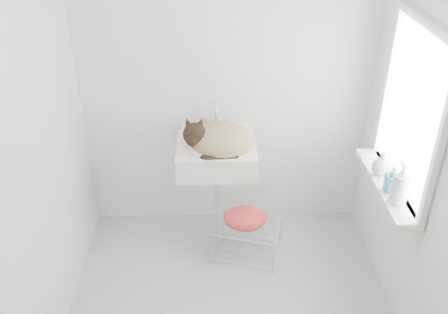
{
  "coord_description": "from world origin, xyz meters",
  "views": [
    {
      "loc": [
        -0.12,
        -2.42,
        2.62
      ],
      "look_at": [
        -0.03,
        0.5,
        0.88
      ],
      "focal_mm": 39.44,
      "sensor_mm": 36.0,
      "label": 1
    }
  ],
  "objects_px": {
    "wire_rack": "(247,239)",
    "bottle_a": "(397,203)",
    "bottle_b": "(390,191)",
    "bottle_c": "(380,174)",
    "sink": "(216,144)",
    "cat": "(218,140)"
  },
  "relations": [
    {
      "from": "wire_rack",
      "to": "bottle_a",
      "type": "height_order",
      "value": "bottle_a"
    },
    {
      "from": "bottle_c",
      "to": "bottle_a",
      "type": "bearing_deg",
      "value": -90.0
    },
    {
      "from": "wire_rack",
      "to": "bottle_c",
      "type": "bearing_deg",
      "value": -12.58
    },
    {
      "from": "sink",
      "to": "wire_rack",
      "type": "height_order",
      "value": "sink"
    },
    {
      "from": "cat",
      "to": "bottle_c",
      "type": "height_order",
      "value": "cat"
    },
    {
      "from": "sink",
      "to": "bottle_c",
      "type": "xyz_separation_m",
      "value": [
        1.08,
        -0.44,
        0.0
      ]
    },
    {
      "from": "wire_rack",
      "to": "bottle_b",
      "type": "height_order",
      "value": "bottle_b"
    },
    {
      "from": "bottle_a",
      "to": "cat",
      "type": "bearing_deg",
      "value": 144.99
    },
    {
      "from": "bottle_c",
      "to": "bottle_b",
      "type": "bearing_deg",
      "value": -90.0
    },
    {
      "from": "cat",
      "to": "bottle_a",
      "type": "distance_m",
      "value": 1.31
    },
    {
      "from": "sink",
      "to": "bottle_a",
      "type": "relative_size",
      "value": 2.51
    },
    {
      "from": "bottle_a",
      "to": "bottle_b",
      "type": "bearing_deg",
      "value": 90.0
    },
    {
      "from": "cat",
      "to": "wire_rack",
      "type": "height_order",
      "value": "cat"
    },
    {
      "from": "bottle_a",
      "to": "bottle_c",
      "type": "xyz_separation_m",
      "value": [
        0.0,
        0.33,
        0.0
      ]
    },
    {
      "from": "cat",
      "to": "bottle_c",
      "type": "xyz_separation_m",
      "value": [
        1.07,
        -0.42,
        -0.04
      ]
    },
    {
      "from": "bottle_b",
      "to": "bottle_c",
      "type": "relative_size",
      "value": 1.06
    },
    {
      "from": "sink",
      "to": "bottle_a",
      "type": "bearing_deg",
      "value": -35.38
    },
    {
      "from": "bottle_b",
      "to": "bottle_c",
      "type": "height_order",
      "value": "bottle_b"
    },
    {
      "from": "cat",
      "to": "bottle_a",
      "type": "bearing_deg",
      "value": -24.09
    },
    {
      "from": "bottle_a",
      "to": "bottle_c",
      "type": "relative_size",
      "value": 1.44
    },
    {
      "from": "wire_rack",
      "to": "bottle_b",
      "type": "bearing_deg",
      "value": -24.69
    },
    {
      "from": "bottle_a",
      "to": "bottle_b",
      "type": "height_order",
      "value": "bottle_a"
    }
  ]
}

